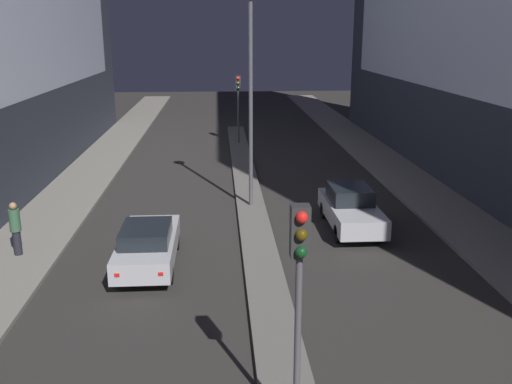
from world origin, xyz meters
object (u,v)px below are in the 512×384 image
Objects in this scene: street_lamp at (251,50)px; car_right_lane at (351,208)px; traffic_light_mid at (238,94)px; traffic_light_near at (299,270)px; pedestrian_on_left_sidewalk at (15,227)px; car_left_lane at (148,245)px.

car_right_lane is at bearing -37.30° from street_lamp.
traffic_light_mid reaches higher than car_right_lane.
traffic_light_near is at bearing -90.00° from street_lamp.
traffic_light_mid reaches higher than pedestrian_on_left_sidewalk.
pedestrian_on_left_sidewalk is at bearing -147.96° from street_lamp.
traffic_light_near is 0.97× the size of car_left_lane.
street_lamp is 1.95× the size of car_right_lane.
pedestrian_on_left_sidewalk is (-7.93, -18.77, -2.24)m from traffic_light_mid.
pedestrian_on_left_sidewalk is at bearing 167.37° from car_left_lane.
street_lamp is at bearing -90.00° from traffic_light_mid.
car_left_lane is (-3.59, -5.93, -5.72)m from street_lamp.
car_left_lane is 2.48× the size of pedestrian_on_left_sidewalk.
traffic_light_mid is 0.49× the size of street_lamp.
car_right_lane reaches higher than car_left_lane.
car_right_lane is at bearing 10.92° from pedestrian_on_left_sidewalk.
traffic_light_mid reaches higher than car_left_lane.
traffic_light_near is 12.29m from pedestrian_on_left_sidewalk.
street_lamp is 1.98× the size of car_left_lane.
traffic_light_mid is at bearing 67.10° from pedestrian_on_left_sidewalk.
pedestrian_on_left_sidewalk reaches higher than car_right_lane.
traffic_light_near reaches higher than car_right_lane.
pedestrian_on_left_sidewalk is (-4.33, 0.97, 0.34)m from car_left_lane.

